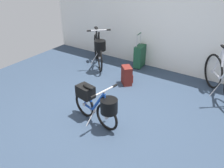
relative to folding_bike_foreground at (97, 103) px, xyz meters
name	(u,v)px	position (x,y,z in m)	size (l,w,h in m)	color
ground_plane	(105,120)	(0.06, 0.15, -0.38)	(6.54, 6.54, 0.00)	#2D3D51
back_wall	(170,11)	(0.06, 2.62, 0.98)	(6.54, 0.10, 2.73)	white
folding_bike_foreground	(97,103)	(0.00, 0.00, 0.00)	(0.97, 0.53, 0.70)	black
display_bike_left	(98,49)	(-1.33, 1.84, 0.07)	(1.00, 1.05, 0.98)	black
display_bike_right	(224,79)	(1.47, 1.99, 0.01)	(1.00, 1.19, 1.05)	black
rolling_suitcase	(140,56)	(-0.49, 2.37, -0.10)	(0.22, 0.38, 0.83)	#19472D
backpack_on_floor	(127,76)	(-0.30, 1.43, -0.19)	(0.31, 0.31, 0.40)	maroon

